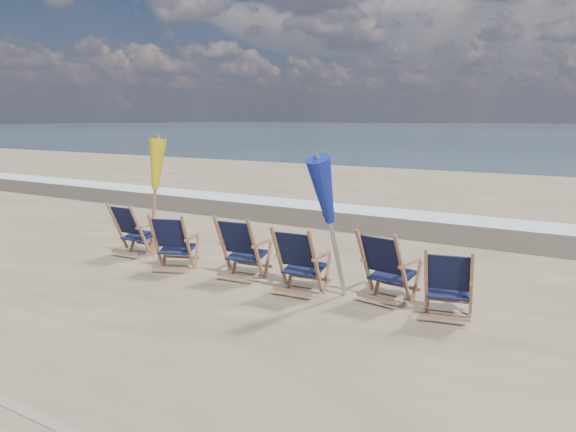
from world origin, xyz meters
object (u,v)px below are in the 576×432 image
at_px(beach_chair_4, 402,271).
at_px(umbrella_yellow, 153,170).
at_px(beach_chair_1, 187,244).
at_px(beach_chair_5, 471,287).
at_px(umbrella_blue, 334,189).
at_px(beach_chair_2, 255,250).
at_px(beach_chair_0, 140,231).
at_px(beach_chair_3, 315,264).

height_order(beach_chair_4, umbrella_yellow, umbrella_yellow).
distance_m(beach_chair_4, umbrella_yellow, 4.77).
bearing_deg(beach_chair_1, beach_chair_5, 160.40).
bearing_deg(umbrella_blue, beach_chair_2, 174.19).
height_order(beach_chair_0, beach_chair_2, beach_chair_2).
bearing_deg(beach_chair_5, umbrella_yellow, -18.59).
distance_m(beach_chair_2, umbrella_yellow, 2.75).
bearing_deg(umbrella_blue, beach_chair_4, 14.48).
xyz_separation_m(beach_chair_1, beach_chair_5, (4.14, 0.11, -0.02)).
bearing_deg(beach_chair_1, umbrella_blue, 158.60).
relative_size(beach_chair_3, beach_chair_5, 1.07).
height_order(beach_chair_2, umbrella_yellow, umbrella_yellow).
bearing_deg(beach_chair_4, beach_chair_3, 21.01).
relative_size(beach_chair_2, beach_chair_4, 1.00).
xyz_separation_m(beach_chair_1, umbrella_blue, (2.46, -0.01, 0.99)).
relative_size(beach_chair_2, beach_chair_3, 1.02).
bearing_deg(beach_chair_5, beach_chair_4, -18.87).
bearing_deg(umbrella_blue, beach_chair_5, 4.15).
height_order(beach_chair_0, beach_chair_1, beach_chair_0).
distance_m(beach_chair_3, beach_chair_5, 1.92).
relative_size(beach_chair_2, umbrella_yellow, 0.49).
bearing_deg(umbrella_yellow, beach_chair_5, -5.94).
bearing_deg(beach_chair_0, beach_chair_4, 178.22).
xyz_separation_m(beach_chair_0, beach_chair_5, (5.39, -0.12, -0.03)).
xyz_separation_m(beach_chair_1, beach_chair_2, (1.16, 0.12, 0.02)).
distance_m(beach_chair_1, beach_chair_4, 3.29).
relative_size(beach_chair_1, beach_chair_3, 0.97).
bearing_deg(beach_chair_4, beach_chair_1, 11.65).
relative_size(beach_chair_3, umbrella_yellow, 0.48).
bearing_deg(umbrella_yellow, beach_chair_3, -11.44).
bearing_deg(umbrella_blue, beach_chair_0, 176.28).
xyz_separation_m(beach_chair_2, beach_chair_4, (2.13, 0.08, -0.00)).
bearing_deg(beach_chair_0, umbrella_blue, 174.84).
height_order(beach_chair_2, umbrella_blue, umbrella_blue).
relative_size(beach_chair_4, umbrella_yellow, 0.49).
distance_m(beach_chair_4, umbrella_blue, 1.29).
relative_size(beach_chair_0, umbrella_yellow, 0.48).
bearing_deg(beach_chair_1, beach_chair_2, 164.80).
xyz_separation_m(beach_chair_1, umbrella_yellow, (-1.36, 0.68, 0.98)).
distance_m(beach_chair_4, beach_chair_5, 0.86).
bearing_deg(beach_chair_5, beach_chair_1, -11.14).
height_order(beach_chair_1, beach_chair_4, beach_chair_4).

